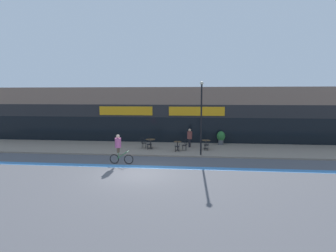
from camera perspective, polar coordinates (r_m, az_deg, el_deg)
name	(u,v)px	position (r m, az deg, el deg)	size (l,w,h in m)	color
ground_plane	(139,174)	(15.68, -6.31, -10.35)	(120.00, 120.00, 0.00)	#4C4C51
sidewalk_slab	(157,148)	(22.59, -2.47, -4.90)	(40.00, 5.50, 0.12)	gray
storefront_facade	(163,114)	(26.88, -1.06, 2.58)	(40.00, 4.06, 5.38)	#7F6656
bike_lane_stripe	(144,167)	(17.15, -5.21, -8.84)	(36.00, 0.70, 0.01)	#3D7AB7
bistro_table_0	(150,142)	(22.31, -3.84, -3.44)	(0.80, 0.80, 0.77)	black
bistro_table_1	(178,144)	(21.43, 2.10, -3.97)	(0.63, 0.63, 0.72)	black
bistro_table_2	(206,143)	(22.20, 8.27, -3.60)	(0.74, 0.74, 0.74)	black
cafe_chair_0_near	(149,144)	(21.71, -4.11, -3.83)	(0.41, 0.58, 0.90)	black
cafe_chair_0_side	(143,142)	(22.43, -5.41, -3.50)	(0.59, 0.43, 0.90)	black
cafe_chair_1_near	(177,146)	(20.81, 2.01, -4.27)	(0.45, 0.60, 0.90)	black
cafe_chair_1_side	(185,144)	(21.39, 3.77, -3.99)	(0.60, 0.45, 0.90)	black
cafe_chair_2_near	(206,144)	(21.59, 8.33, -3.94)	(0.43, 0.59, 0.90)	black
planter_pot	(221,137)	(24.43, 11.45, -2.38)	(0.75, 0.75, 1.22)	#4C4C51
lamp_post	(201,113)	(19.59, 7.26, 2.79)	(0.26, 0.26, 5.50)	black
cyclist_0	(119,147)	(17.88, -10.64, -4.48)	(1.64, 0.48, 1.99)	black
pedestrian_near_end	(190,136)	(22.77, 4.74, -2.24)	(0.49, 0.49, 1.60)	black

